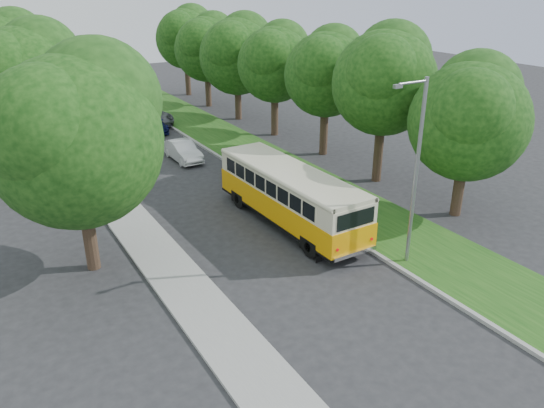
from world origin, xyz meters
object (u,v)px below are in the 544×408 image
car_silver (239,166)px  lamppost_near (415,168)px  car_blue (150,123)px  car_grey (149,115)px  lamppost_far (84,110)px  vintage_bus (290,197)px  car_white (183,151)px

car_silver → lamppost_near: bearing=-64.4°
car_blue → car_grey: car_grey is taller
lamppost_near → lamppost_far: bearing=115.7°
car_blue → car_grey: (0.68, 2.28, 0.11)m
vintage_bus → car_silver: bearing=80.9°
lamppost_near → lamppost_far: lamppost_near is taller
lamppost_near → car_blue: size_ratio=1.74×
car_silver → car_white: size_ratio=1.07×
lamppost_far → vintage_bus: 14.54m
lamppost_near → car_white: bearing=99.1°
lamppost_near → car_grey: bearing=93.3°
lamppost_far → car_white: bearing=-2.8°
lamppost_near → car_blue: 26.92m
vintage_bus → car_grey: bearing=87.3°
lamppost_far → car_silver: bearing=-34.5°
car_grey → vintage_bus: bearing=-96.6°
lamppost_near → car_silver: lamppost_near is taller
lamppost_far → car_grey: (7.23, 10.34, -3.34)m
car_white → car_blue: bearing=85.1°
car_silver → lamppost_far: bearing=165.8°
lamppost_far → car_silver: lamppost_far is taller
lamppost_far → car_grey: lamppost_far is taller
car_blue → car_grey: bearing=74.4°
lamppost_far → car_grey: size_ratio=1.35×
lamppost_far → car_white: size_ratio=1.87×
car_grey → car_white: bearing=-102.0°
lamppost_near → lamppost_far: size_ratio=1.07×
car_blue → lamppost_near: bearing=-83.8°
car_white → car_grey: (1.25, 10.63, 0.11)m
vintage_bus → car_blue: (-0.16, 20.69, -0.82)m
vintage_bus → car_white: vintage_bus is taller
lamppost_near → vintage_bus: 6.90m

